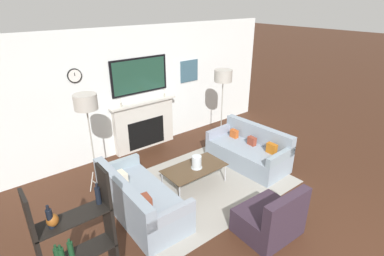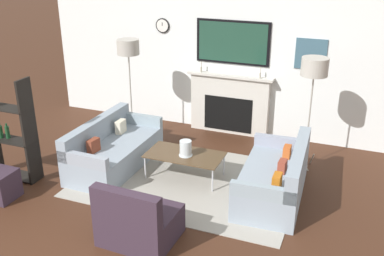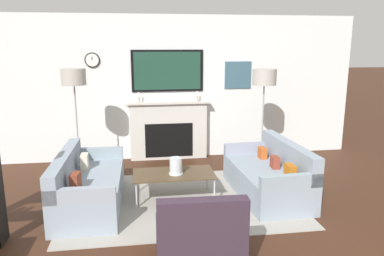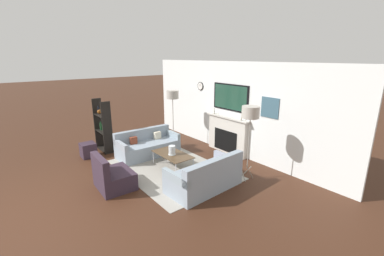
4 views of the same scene
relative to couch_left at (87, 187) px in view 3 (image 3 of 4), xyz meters
name	(u,v)px [view 3 (image 3 of 4)]	position (x,y,z in m)	size (l,w,h in m)	color
fireplace_wall	(168,94)	(1.29, 2.11, 0.96)	(7.30, 0.28, 2.70)	white
area_rug	(182,200)	(1.29, 0.00, -0.27)	(3.19, 2.26, 0.01)	#9C988E
couch_left	(87,187)	(0.00, 0.00, 0.00)	(0.83, 1.78, 0.75)	#8A98A7
couch_right	(269,177)	(2.58, 0.00, 0.01)	(0.90, 1.69, 0.79)	#8A98A7
armchair	(199,240)	(1.28, -1.57, -0.01)	(0.88, 0.75, 0.80)	#322432
coffee_table	(174,175)	(1.19, 0.08, 0.09)	(1.15, 0.61, 0.38)	#4C3823
hurricane_candle	(176,167)	(1.22, 0.05, 0.22)	(0.20, 0.20, 0.24)	silver
floor_lamp_left	(74,79)	(-0.25, 1.10, 1.37)	(0.38, 0.38, 1.81)	#9E998E
floor_lamp_right	(264,79)	(2.83, 1.10, 1.33)	(0.40, 0.40, 1.77)	#9E998E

